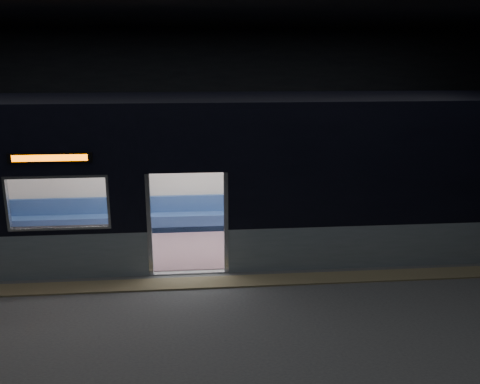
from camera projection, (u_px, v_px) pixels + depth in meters
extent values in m
cube|color=#47494C|center=(189.00, 297.00, 9.07)|extent=(24.00, 14.00, 0.01)
cube|color=black|center=(181.00, 1.00, 7.78)|extent=(24.00, 14.00, 0.04)
cube|color=black|center=(188.00, 114.00, 15.14)|extent=(24.00, 0.04, 5.00)
cube|color=#8C7F59|center=(189.00, 283.00, 9.59)|extent=(22.80, 0.50, 0.03)
cube|color=#8C98A7|center=(426.00, 244.00, 10.40)|extent=(8.30, 0.12, 0.90)
cube|color=black|center=(434.00, 167.00, 9.98)|extent=(8.30, 0.12, 2.30)
cube|color=black|center=(186.00, 142.00, 9.41)|extent=(1.40, 0.12, 1.15)
cube|color=#B7BABC|center=(149.00, 225.00, 9.76)|extent=(0.08, 0.14, 2.05)
cube|color=#B7BABC|center=(226.00, 223.00, 9.89)|extent=(0.08, 0.14, 2.05)
cube|color=black|center=(50.00, 158.00, 9.18)|extent=(1.50, 0.04, 0.18)
cube|color=#FF6200|center=(50.00, 158.00, 9.17)|extent=(1.34, 0.03, 0.12)
cube|color=silver|center=(188.00, 165.00, 12.45)|extent=(18.00, 0.12, 3.20)
cube|color=black|center=(186.00, 100.00, 10.63)|extent=(18.00, 3.00, 0.15)
cube|color=#815E66|center=(190.00, 246.00, 11.47)|extent=(17.76, 2.76, 0.04)
cube|color=silver|center=(187.00, 144.00, 10.87)|extent=(17.76, 2.76, 0.10)
cube|color=#2E4586|center=(190.00, 221.00, 12.49)|extent=(11.00, 0.48, 0.41)
cube|color=#2E4586|center=(189.00, 203.00, 12.57)|extent=(11.00, 0.10, 0.40)
cube|color=#7B5A67|center=(22.00, 261.00, 10.07)|extent=(4.40, 0.48, 0.41)
cube|color=#7B5A67|center=(347.00, 249.00, 10.65)|extent=(4.40, 0.48, 0.41)
cylinder|color=silver|center=(139.00, 213.00, 10.00)|extent=(0.04, 0.04, 2.26)
cylinder|color=silver|center=(149.00, 185.00, 12.18)|extent=(0.04, 0.04, 2.26)
cylinder|color=silver|center=(235.00, 211.00, 10.17)|extent=(0.04, 0.04, 2.26)
cylinder|color=silver|center=(228.00, 184.00, 12.34)|extent=(0.04, 0.04, 2.26)
cylinder|color=silver|center=(188.00, 153.00, 12.01)|extent=(11.00, 0.03, 0.03)
cube|color=black|center=(379.00, 208.00, 12.63)|extent=(0.15, 0.42, 0.14)
cube|color=black|center=(386.00, 208.00, 12.65)|extent=(0.15, 0.42, 0.14)
cylinder|color=black|center=(381.00, 220.00, 12.51)|extent=(0.10, 0.10, 0.43)
cylinder|color=black|center=(388.00, 220.00, 12.53)|extent=(0.10, 0.10, 0.43)
cube|color=#D86A8B|center=(380.00, 205.00, 12.80)|extent=(0.36, 0.20, 0.18)
cylinder|color=#D86A8B|center=(381.00, 193.00, 12.75)|extent=(0.38, 0.38, 0.47)
sphere|color=tan|center=(382.00, 180.00, 12.64)|extent=(0.19, 0.19, 0.19)
sphere|color=black|center=(381.00, 178.00, 12.67)|extent=(0.20, 0.20, 0.20)
cube|color=black|center=(386.00, 203.00, 12.54)|extent=(0.29, 0.27, 0.12)
cube|color=white|center=(359.00, 167.00, 12.77)|extent=(1.00, 0.03, 0.65)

